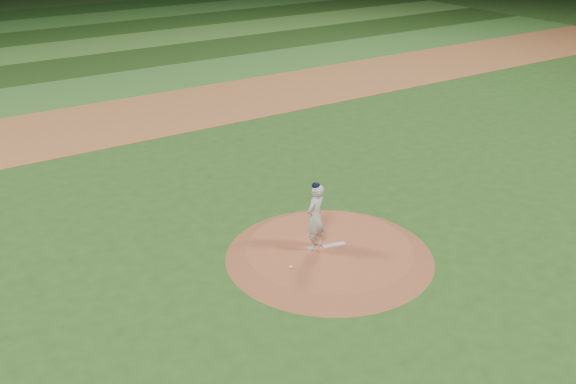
{
  "coord_description": "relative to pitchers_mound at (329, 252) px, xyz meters",
  "views": [
    {
      "loc": [
        -8.96,
        -11.73,
        8.67
      ],
      "look_at": [
        0.0,
        2.0,
        1.1
      ],
      "focal_mm": 40.0,
      "sensor_mm": 36.0,
      "label": 1
    }
  ],
  "objects": [
    {
      "name": "pitchers_mound",
      "position": [
        0.0,
        0.0,
        0.0
      ],
      "size": [
        5.5,
        5.5,
        0.25
      ],
      "primitive_type": "cone",
      "color": "#A15331",
      "rests_on": "ground"
    },
    {
      "name": "pitching_rubber",
      "position": [
        0.17,
        0.03,
        0.14
      ],
      "size": [
        0.62,
        0.29,
        0.03
      ],
      "primitive_type": "cube",
      "rotation": [
        0.0,
        0.0,
        -0.23
      ],
      "color": "silver",
      "rests_on": "pitchers_mound"
    },
    {
      "name": "infield_dirt_band",
      "position": [
        0.0,
        14.0,
        -0.12
      ],
      "size": [
        70.0,
        6.0,
        0.02
      ],
      "primitive_type": "cube",
      "color": "#A56233",
      "rests_on": "ground"
    },
    {
      "name": "outfield_stripe_0",
      "position": [
        0.0,
        19.5,
        -0.12
      ],
      "size": [
        70.0,
        5.0,
        0.02
      ],
      "primitive_type": "cube",
      "color": "#366E28",
      "rests_on": "ground"
    },
    {
      "name": "ground",
      "position": [
        0.0,
        0.0,
        -0.12
      ],
      "size": [
        120.0,
        120.0,
        0.0
      ],
      "primitive_type": "plane",
      "color": "#27511A",
      "rests_on": "ground"
    },
    {
      "name": "outfield_stripe_1",
      "position": [
        0.0,
        24.5,
        -0.12
      ],
      "size": [
        70.0,
        5.0,
        0.02
      ],
      "primitive_type": "cube",
      "color": "#1E3F14",
      "rests_on": "ground"
    },
    {
      "name": "outfield_stripe_4",
      "position": [
        0.0,
        39.5,
        -0.12
      ],
      "size": [
        70.0,
        5.0,
        0.02
      ],
      "primitive_type": "cube",
      "color": "#357028",
      "rests_on": "ground"
    },
    {
      "name": "pitcher_on_mound",
      "position": [
        -0.32,
        0.22,
        1.05
      ],
      "size": [
        0.78,
        0.65,
        1.87
      ],
      "color": "silver",
      "rests_on": "pitchers_mound"
    },
    {
      "name": "outfield_stripe_3",
      "position": [
        0.0,
        34.5,
        -0.12
      ],
      "size": [
        70.0,
        5.0,
        0.02
      ],
      "primitive_type": "cube",
      "color": "#1F4315",
      "rests_on": "ground"
    },
    {
      "name": "outfield_stripe_2",
      "position": [
        0.0,
        29.5,
        -0.12
      ],
      "size": [
        70.0,
        5.0,
        0.02
      ],
      "primitive_type": "cube",
      "color": "#40772B",
      "rests_on": "ground"
    },
    {
      "name": "rosin_bag",
      "position": [
        -1.4,
        -0.28,
        0.15
      ],
      "size": [
        0.1,
        0.1,
        0.06
      ],
      "primitive_type": "ellipsoid",
      "color": "silver",
      "rests_on": "pitchers_mound"
    }
  ]
}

